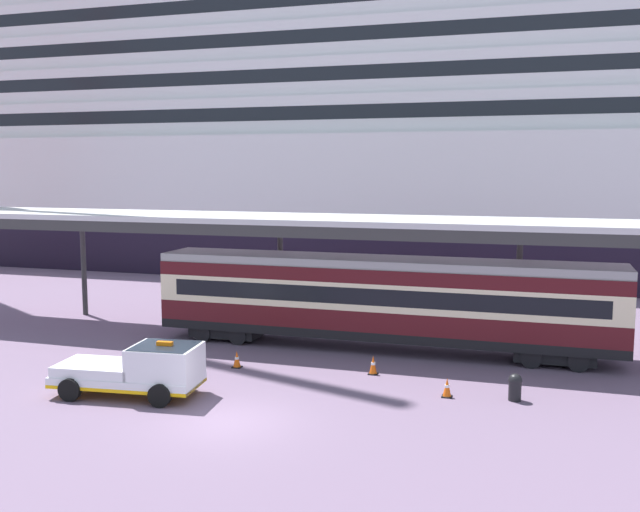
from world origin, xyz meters
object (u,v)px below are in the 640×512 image
(train_carriage, at_px, (382,299))
(traffic_cone_far, at_px, (373,365))
(traffic_cone_near, at_px, (447,388))
(quay_bollard, at_px, (515,386))
(service_truck, at_px, (141,369))
(cruise_ship, at_px, (548,132))
(traffic_cone_mid, at_px, (237,359))

(train_carriage, relative_size, traffic_cone_far, 27.08)
(traffic_cone_near, xyz_separation_m, quay_bollard, (2.30, 0.32, 0.18))
(quay_bollard, bearing_deg, traffic_cone_far, 163.29)
(service_truck, bearing_deg, cruise_ship, 71.64)
(traffic_cone_far, distance_m, quay_bollard, 5.67)
(traffic_cone_far, bearing_deg, cruise_ship, 79.98)
(cruise_ship, relative_size, traffic_cone_far, 209.94)
(cruise_ship, distance_m, service_truck, 44.30)
(traffic_cone_mid, relative_size, quay_bollard, 0.71)
(train_carriage, bearing_deg, cruise_ship, 77.89)
(service_truck, relative_size, traffic_cone_near, 7.81)
(train_carriage, height_order, traffic_cone_mid, train_carriage)
(traffic_cone_mid, distance_m, quay_bollard, 10.95)
(service_truck, xyz_separation_m, traffic_cone_near, (10.38, 3.10, -0.65))
(traffic_cone_far, bearing_deg, traffic_cone_near, -31.98)
(service_truck, bearing_deg, train_carriage, 52.98)
(traffic_cone_mid, height_order, traffic_cone_far, traffic_cone_far)
(traffic_cone_near, bearing_deg, traffic_cone_far, 148.02)
(service_truck, xyz_separation_m, traffic_cone_far, (7.25, 5.05, -0.62))
(traffic_cone_near, height_order, traffic_cone_far, traffic_cone_far)
(traffic_cone_near, bearing_deg, train_carriage, 122.22)
(traffic_cone_far, bearing_deg, service_truck, -145.12)
(traffic_cone_near, distance_m, traffic_cone_far, 3.68)
(train_carriage, xyz_separation_m, traffic_cone_far, (0.53, -3.85, -1.93))
(train_carriage, bearing_deg, traffic_cone_far, -82.13)
(service_truck, distance_m, traffic_cone_near, 10.85)
(traffic_cone_mid, distance_m, traffic_cone_far, 5.54)
(train_carriage, xyz_separation_m, traffic_cone_near, (3.66, -5.80, -1.96))
(service_truck, bearing_deg, quay_bollard, 15.13)
(train_carriage, height_order, traffic_cone_far, train_carriage)
(traffic_cone_mid, bearing_deg, train_carriage, 42.71)
(service_truck, relative_size, traffic_cone_far, 7.16)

